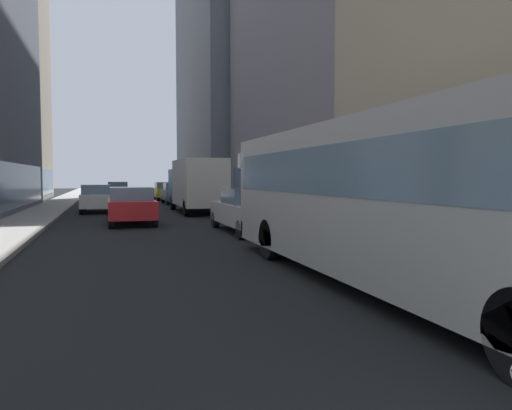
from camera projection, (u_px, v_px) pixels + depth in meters
name	position (u px, v px, depth m)	size (l,w,h in m)	color
ground_plane	(139.00, 205.00, 34.93)	(120.00, 120.00, 0.00)	black
sidewalk_left	(54.00, 206.00, 33.23)	(2.40, 110.00, 0.15)	gray
sidewalk_right	(215.00, 203.00, 36.62)	(2.40, 110.00, 0.15)	#9E9991
building_right_mid	(335.00, 3.00, 30.47)	(9.06, 18.79, 26.35)	slate
building_right_far	(247.00, 12.00, 49.16)	(11.98, 19.69, 37.98)	slate
transit_bus	(391.00, 192.00, 8.82)	(2.78, 11.53, 3.05)	#999EA3
car_blue_hatchback	(118.00, 190.00, 46.34)	(1.94, 4.02, 1.62)	#4C6BB7
car_grey_wagon	(175.00, 193.00, 36.87)	(1.71, 4.06, 1.62)	slate
car_white_van	(96.00, 198.00, 28.12)	(1.71, 4.38, 1.62)	silver
car_red_coupe	(131.00, 205.00, 20.99)	(1.93, 4.56, 1.62)	red
car_yellow_taxi	(165.00, 191.00, 43.12)	(1.80, 4.42, 1.62)	yellow
car_silver_sedan	(248.00, 210.00, 17.79)	(1.81, 4.71, 1.62)	#B7BABF
box_truck	(197.00, 184.00, 27.89)	(2.30, 7.50, 3.05)	#19519E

